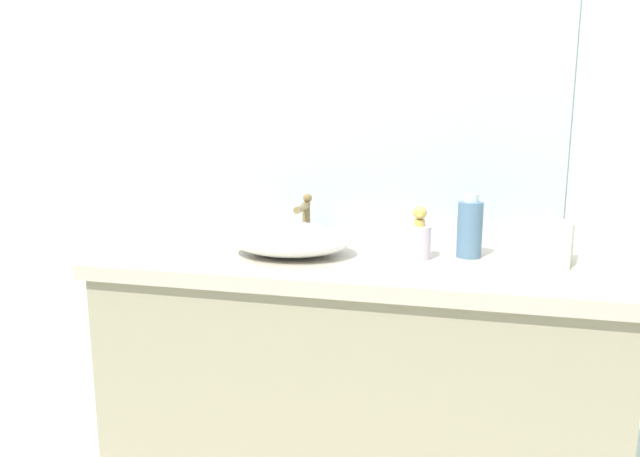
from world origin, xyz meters
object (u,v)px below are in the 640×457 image
at_px(sink_basin, 290,239).
at_px(soap_dispenser, 419,238).
at_px(tissue_box, 547,239).
at_px(lotion_bottle, 470,228).

height_order(sink_basin, soap_dispenser, soap_dispenser).
bearing_deg(tissue_box, soap_dispenser, -174.37).
bearing_deg(lotion_bottle, sink_basin, -169.56).
relative_size(sink_basin, lotion_bottle, 1.97).
bearing_deg(lotion_bottle, soap_dispenser, -158.30).
height_order(sink_basin, lotion_bottle, lotion_bottle).
height_order(soap_dispenser, tissue_box, tissue_box).
height_order(sink_basin, tissue_box, tissue_box).
height_order(lotion_bottle, tissue_box, lotion_bottle).
distance_m(sink_basin, tissue_box, 0.69).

